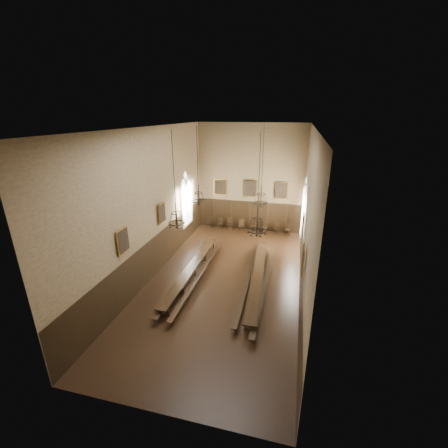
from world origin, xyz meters
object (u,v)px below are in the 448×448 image
at_px(table_left, 192,271).
at_px(chandelier_back_left, 199,196).
at_px(chair_1, 220,225).
at_px(chandelier_front_left, 176,217).
at_px(bench_left_outer, 186,270).
at_px(bench_left_inner, 200,275).
at_px(chair_0, 210,224).
at_px(chair_5, 264,229).
at_px(chair_4, 253,228).
at_px(chair_2, 230,226).
at_px(table_right, 258,279).
at_px(chair_3, 242,227).
at_px(bench_right_outer, 265,284).
at_px(bench_right_inner, 248,278).
at_px(chair_6, 276,230).
at_px(chandelier_back_right, 261,198).
at_px(chair_7, 288,231).
at_px(chandelier_front_right, 257,225).

xyz_separation_m(table_left, chandelier_back_left, (-0.14, 2.09, 4.30)).
relative_size(chair_1, chandelier_front_left, 0.19).
xyz_separation_m(bench_left_outer, bench_left_inner, (1.05, -0.34, -0.02)).
height_order(chair_0, chair_5, chair_0).
bearing_deg(table_left, chair_4, 73.48).
bearing_deg(table_left, chair_2, 86.76).
relative_size(chair_1, chair_4, 0.86).
distance_m(table_right, chair_3, 8.94).
height_order(bench_left_outer, chair_1, chair_1).
bearing_deg(bench_right_outer, bench_left_inner, 179.57).
height_order(bench_right_outer, chandelier_front_left, chandelier_front_left).
distance_m(chair_3, chair_4, 1.01).
xyz_separation_m(bench_left_inner, chandelier_front_left, (-0.46, -2.04, 4.45)).
relative_size(chair_0, chair_1, 1.05).
height_order(bench_right_inner, chair_3, chair_3).
xyz_separation_m(chair_1, chair_2, (0.89, -0.01, 0.04)).
bearing_deg(chandelier_front_left, chair_2, 88.10).
height_order(bench_left_outer, bench_left_inner, bench_left_outer).
distance_m(chair_2, chair_3, 1.04).
xyz_separation_m(chair_1, chair_6, (4.97, 0.00, 0.01)).
height_order(bench_left_outer, bench_right_inner, bench_left_outer).
distance_m(table_right, chair_4, 8.68).
relative_size(chair_2, chandelier_back_left, 0.21).
bearing_deg(chair_1, chair_0, -172.87).
distance_m(bench_right_inner, chandelier_back_right, 4.94).
height_order(chair_7, chandelier_front_left, chandelier_front_left).
relative_size(chair_3, chair_6, 1.06).
relative_size(table_left, chair_4, 8.87).
bearing_deg(chair_2, chair_0, 163.65).
bearing_deg(chair_7, chair_3, 178.72).
bearing_deg(table_right, chair_4, 100.55).
distance_m(chair_7, chandelier_back_right, 7.93).
height_order(chair_2, chandelier_front_left, chandelier_front_left).
bearing_deg(bench_left_inner, chair_0, 102.72).
relative_size(chair_5, chandelier_front_right, 0.19).
height_order(table_left, chair_4, chair_4).
xyz_separation_m(chair_1, chair_7, (5.91, -0.04, 0.01)).
bearing_deg(chandelier_front_left, table_left, 93.22).
xyz_separation_m(chair_3, chair_7, (3.97, -0.07, -0.02)).
bearing_deg(chair_3, chair_6, -17.72).
relative_size(bench_left_inner, chandelier_back_left, 1.99).
bearing_deg(chandelier_front_left, chair_6, 67.67).
bearing_deg(bench_right_outer, chandelier_back_left, 154.04).
relative_size(table_left, chair_0, 9.85).
xyz_separation_m(chandelier_back_left, chandelier_front_right, (4.39, -4.25, 0.01)).
height_order(chair_5, chandelier_front_left, chandelier_front_left).
bearing_deg(chair_7, chair_2, 179.28).
bearing_deg(chandelier_back_right, chair_6, 83.74).
relative_size(bench_left_inner, chandelier_front_left, 2.02).
relative_size(bench_left_outer, bench_right_outer, 1.03).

